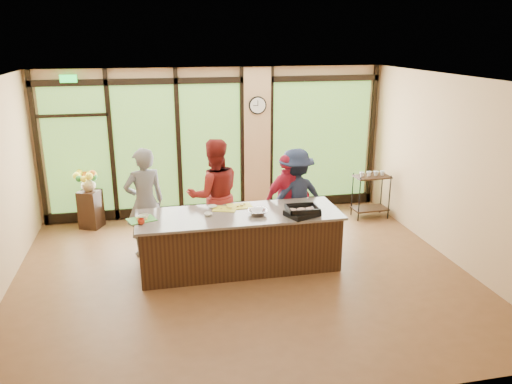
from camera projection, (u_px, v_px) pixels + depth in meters
name	position (u px, v px, depth m)	size (l,w,h in m)	color
floor	(243.00, 275.00, 7.82)	(7.00, 7.00, 0.00)	brown
ceiling	(241.00, 80.00, 6.92)	(7.00, 7.00, 0.00)	white
back_wall	(216.00, 143.00, 10.17)	(7.00, 7.00, 0.00)	tan
right_wall	(455.00, 171.00, 8.06)	(6.00, 6.00, 0.00)	tan
window_wall	(224.00, 148.00, 10.19)	(6.90, 0.12, 3.00)	tan
island_base	(239.00, 242.00, 7.97)	(3.10, 1.00, 0.88)	black
countertop	(239.00, 215.00, 7.83)	(3.20, 1.10, 0.04)	slate
wall_clock	(258.00, 105.00, 9.99)	(0.36, 0.04, 0.36)	black
cook_left	(145.00, 202.00, 8.30)	(0.68, 0.45, 1.86)	slate
cook_midleft	(214.00, 195.00, 8.52)	(0.95, 0.74, 1.96)	maroon
cook_midright	(287.00, 200.00, 8.73)	(0.97, 0.40, 1.65)	#A91A32
cook_right	(296.00, 197.00, 8.78)	(1.12, 0.64, 1.74)	#192138
roasting_pan	(302.00, 213.00, 7.71)	(0.48, 0.37, 0.08)	black
mixing_bowl	(258.00, 212.00, 7.77)	(0.30, 0.30, 0.07)	silver
cutting_board_left	(141.00, 220.00, 7.54)	(0.40, 0.30, 0.01)	green
cutting_board_center	(225.00, 209.00, 8.01)	(0.37, 0.27, 0.01)	gold
cutting_board_right	(240.00, 206.00, 8.14)	(0.39, 0.29, 0.01)	gold
prep_bowl_near	(144.00, 217.00, 7.60)	(0.16, 0.16, 0.05)	silver
prep_bowl_mid	(208.00, 214.00, 7.72)	(0.13, 0.13, 0.04)	silver
prep_bowl_far	(213.00, 207.00, 8.08)	(0.14, 0.14, 0.03)	silver
red_ramekin	(141.00, 222.00, 7.36)	(0.11, 0.11, 0.08)	#B72A12
flower_stand	(91.00, 209.00, 9.67)	(0.37, 0.37, 0.74)	black
flower_vase	(88.00, 184.00, 9.52)	(0.27, 0.27, 0.28)	#91774F
bar_cart	(371.00, 190.00, 10.15)	(0.73, 0.43, 0.97)	black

